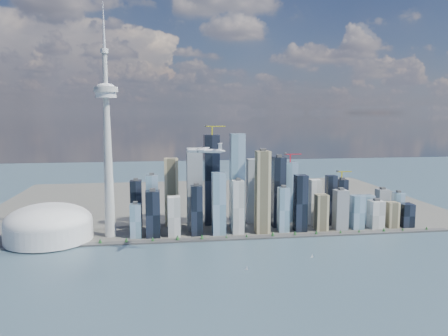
{
  "coord_description": "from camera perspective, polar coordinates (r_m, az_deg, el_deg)",
  "views": [
    {
      "loc": [
        -175.93,
        -751.75,
        300.76
      ],
      "look_at": [
        -27.99,
        260.0,
        171.65
      ],
      "focal_mm": 35.0,
      "sensor_mm": 36.0,
      "label": 1
    }
  ],
  "objects": [
    {
      "name": "needle_tower",
      "position": [
        1070.94,
        -14.98,
        3.48
      ],
      "size": [
        56.0,
        56.0,
        550.5
      ],
      "color": "#A5A5A0",
      "rests_on": "land"
    },
    {
      "name": "ground",
      "position": [
        828.57,
        4.66,
        -14.11
      ],
      "size": [
        4000.0,
        4000.0,
        0.0
      ],
      "primitive_type": "plane",
      "color": "#2D424F",
      "rests_on": "ground"
    },
    {
      "name": "sailboat_west",
      "position": [
        865.42,
        2.97,
        -12.96
      ],
      "size": [
        5.97,
        3.52,
        8.47
      ],
      "rotation": [
        0.0,
        0.0,
        -0.39
      ],
      "color": "white",
      "rests_on": "ground"
    },
    {
      "name": "skyscraper_cluster",
      "position": [
        1134.84,
        3.83,
        -3.88
      ],
      "size": [
        736.0,
        142.0,
        266.96
      ],
      "color": "black",
      "rests_on": "land"
    },
    {
      "name": "airplane",
      "position": [
        869.08,
        -2.46,
        2.32
      ],
      "size": [
        78.08,
        69.86,
        19.59
      ],
      "rotation": [
        0.0,
        0.0,
        -0.34
      ],
      "color": "white",
      "rests_on": "ground"
    },
    {
      "name": "shoreline_trees",
      "position": [
        1058.16,
        1.6,
        -8.82
      ],
      "size": [
        960.53,
        7.2,
        8.8
      ],
      "color": "#3F2D1E",
      "rests_on": "seawall"
    },
    {
      "name": "seawall",
      "position": [
        1060.05,
        1.6,
        -9.18
      ],
      "size": [
        1100.0,
        22.0,
        4.0
      ],
      "primitive_type": "cube",
      "color": "#383838",
      "rests_on": "ground"
    },
    {
      "name": "land",
      "position": [
        1492.67,
        -1.38,
        -4.37
      ],
      "size": [
        1400.0,
        900.0,
        3.0
      ],
      "primitive_type": "cube",
      "color": "#4C4C47",
      "rests_on": "ground"
    },
    {
      "name": "dome_stadium",
      "position": [
        1115.43,
        -21.92,
        -6.88
      ],
      "size": [
        200.0,
        200.0,
        86.0
      ],
      "color": "silver",
      "rests_on": "land"
    },
    {
      "name": "sailboat_east",
      "position": [
        949.81,
        11.42,
        -11.23
      ],
      "size": [
        6.2,
        3.2,
        8.65
      ],
      "rotation": [
        0.0,
        0.0,
        -0.3
      ],
      "color": "white",
      "rests_on": "ground"
    }
  ]
}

